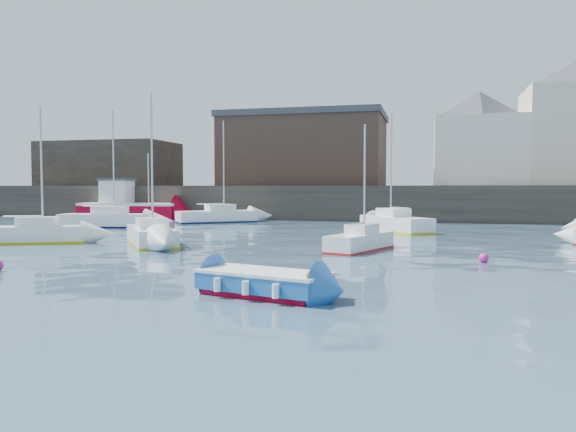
% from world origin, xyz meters
% --- Properties ---
extents(water, '(220.00, 220.00, 0.00)m').
position_xyz_m(water, '(0.00, 0.00, 0.00)').
color(water, '#2D4760').
rests_on(water, ground).
extents(quay_wall, '(90.00, 5.00, 3.00)m').
position_xyz_m(quay_wall, '(0.00, 35.00, 1.50)').
color(quay_wall, '#28231E').
rests_on(quay_wall, ground).
extents(land_strip, '(90.00, 32.00, 2.80)m').
position_xyz_m(land_strip, '(0.00, 53.00, 1.40)').
color(land_strip, '#28231E').
rests_on(land_strip, ground).
extents(bldg_east_d, '(11.14, 11.14, 8.95)m').
position_xyz_m(bldg_east_d, '(11.00, 41.50, 7.36)').
color(bldg_east_d, white).
rests_on(bldg_east_d, land_strip).
extents(warehouse, '(16.40, 10.40, 7.60)m').
position_xyz_m(warehouse, '(-6.00, 43.00, 6.62)').
color(warehouse, '#3D2D26').
rests_on(warehouse, land_strip).
extents(bldg_west, '(14.00, 8.00, 5.00)m').
position_xyz_m(bldg_west, '(-28.00, 42.00, 5.30)').
color(bldg_west, '#353028').
rests_on(bldg_west, land_strip).
extents(blue_dinghy, '(3.83, 2.45, 0.68)m').
position_xyz_m(blue_dinghy, '(2.28, 0.23, 0.38)').
color(blue_dinghy, '#9C001A').
rests_on(blue_dinghy, ground).
extents(fishing_boat, '(9.13, 4.11, 5.87)m').
position_xyz_m(fishing_boat, '(-19.73, 31.47, 1.14)').
color(fishing_boat, '#9C001A').
rests_on(fishing_boat, ground).
extents(sailboat_a, '(5.59, 3.68, 6.96)m').
position_xyz_m(sailboat_a, '(-13.25, 10.77, 0.49)').
color(sailboat_a, white).
rests_on(sailboat_a, ground).
extents(sailboat_b, '(4.87, 5.81, 7.48)m').
position_xyz_m(sailboat_b, '(-6.98, 11.61, 0.49)').
color(sailboat_b, white).
rests_on(sailboat_b, ground).
extents(sailboat_c, '(2.84, 4.56, 5.73)m').
position_xyz_m(sailboat_c, '(3.51, 11.44, 0.44)').
color(sailboat_c, white).
rests_on(sailboat_c, ground).
extents(sailboat_e, '(6.67, 3.05, 8.28)m').
position_xyz_m(sailboat_e, '(-15.80, 21.65, 0.54)').
color(sailboat_e, white).
rests_on(sailboat_e, ground).
extents(sailboat_f, '(5.10, 5.83, 7.68)m').
position_xyz_m(sailboat_f, '(4.44, 23.02, 0.54)').
color(sailboat_f, white).
rests_on(sailboat_f, ground).
extents(sailboat_h, '(6.24, 5.62, 8.22)m').
position_xyz_m(sailboat_h, '(-10.10, 28.64, 0.54)').
color(sailboat_h, white).
rests_on(sailboat_h, ground).
extents(buoy_mid, '(0.38, 0.38, 0.38)m').
position_xyz_m(buoy_mid, '(8.59, 8.59, 0.00)').
color(buoy_mid, '#D51A89').
rests_on(buoy_mid, ground).
extents(buoy_far, '(0.45, 0.45, 0.45)m').
position_xyz_m(buoy_far, '(2.59, 16.76, 0.00)').
color(buoy_far, '#D51A89').
rests_on(buoy_far, ground).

